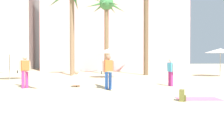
# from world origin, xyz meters

# --- Properties ---
(ground) EXTENTS (120.00, 120.00, 0.00)m
(ground) POSITION_xyz_m (0.00, 0.00, 0.00)
(ground) COLOR #C6B28C
(hotel_pink) EXTENTS (19.63, 8.55, 17.97)m
(hotel_pink) POSITION_xyz_m (3.69, 28.33, 8.98)
(hotel_pink) COLOR pink
(hotel_pink) RESTS_ON ground
(palm_tree_right) EXTENTS (4.27, 3.92, 7.90)m
(palm_tree_right) POSITION_xyz_m (1.32, 17.91, 6.25)
(palm_tree_right) COLOR brown
(palm_tree_right) RESTS_ON ground
(cafe_umbrella_0) EXTENTS (2.02, 2.02, 2.26)m
(cafe_umbrella_0) POSITION_xyz_m (-6.59, 12.47, 2.06)
(cafe_umbrella_0) COLOR gray
(cafe_umbrella_0) RESTS_ON ground
(cafe_umbrella_1) EXTENTS (2.54, 2.54, 2.45)m
(cafe_umbrella_1) POSITION_xyz_m (10.68, 13.02, 2.26)
(cafe_umbrella_1) COLOR gray
(cafe_umbrella_1) RESTS_ON ground
(cafe_umbrella_3) EXTENTS (2.17, 2.17, 2.39)m
(cafe_umbrella_3) POSITION_xyz_m (0.90, 12.91, 2.19)
(cafe_umbrella_3) COLOR gray
(cafe_umbrella_3) RESTS_ON ground
(beach_towel) EXTENTS (1.74, 1.04, 0.01)m
(beach_towel) POSITION_xyz_m (2.94, 2.66, 0.01)
(beach_towel) COLOR #EF6684
(beach_towel) RESTS_ON ground
(backpack) EXTENTS (0.33, 0.35, 0.42)m
(backpack) POSITION_xyz_m (2.12, 2.35, 0.20)
(backpack) COLOR brown
(backpack) RESTS_ON ground
(person_far_left) EXTENTS (0.40, 1.01, 0.94)m
(person_far_left) POSITION_xyz_m (-1.73, 7.45, 0.32)
(person_far_left) COLOR tan
(person_far_left) RESTS_ON ground
(person_far_right) EXTENTS (0.86, 3.12, 1.75)m
(person_far_right) POSITION_xyz_m (-0.12, 6.18, 0.94)
(person_far_right) COLOR blue
(person_far_right) RESTS_ON ground
(person_mid_right) EXTENTS (1.95, 2.55, 1.74)m
(person_mid_right) POSITION_xyz_m (-4.42, 7.26, 0.93)
(person_mid_right) COLOR #B7337F
(person_mid_right) RESTS_ON ground
(person_mid_left) EXTENTS (0.30, 0.61, 1.61)m
(person_mid_left) POSITION_xyz_m (3.59, 6.93, 0.88)
(person_mid_left) COLOR #B7337F
(person_mid_left) RESTS_ON ground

